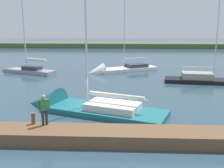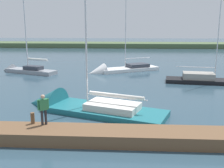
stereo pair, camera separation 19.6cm
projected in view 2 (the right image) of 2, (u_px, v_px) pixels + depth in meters
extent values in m
plane|color=#2D4756|center=(106.00, 110.00, 20.03)|extent=(200.00, 200.00, 0.00)
cube|color=#4C603D|center=(122.00, 47.00, 73.07)|extent=(180.00, 8.00, 2.40)
cube|color=brown|center=(98.00, 136.00, 14.60)|extent=(25.38, 1.92, 0.70)
cylinder|color=brown|center=(33.00, 118.00, 15.33)|extent=(0.22, 0.22, 0.64)
cube|color=black|center=(204.00, 83.00, 29.18)|extent=(8.25, 3.36, 0.80)
cube|color=gray|center=(198.00, 76.00, 29.13)|extent=(3.46, 2.27, 0.69)
cylinder|color=silver|center=(219.00, 32.00, 27.78)|extent=(0.10, 0.10, 10.05)
cylinder|color=silver|center=(196.00, 67.00, 28.99)|extent=(4.03, 0.64, 0.08)
cube|color=white|center=(129.00, 71.00, 36.61)|extent=(8.33, 5.88, 0.83)
cone|color=white|center=(97.00, 73.00, 34.75)|extent=(3.01, 3.11, 2.39)
cube|color=#333842|center=(138.00, 65.00, 37.01)|extent=(3.34, 2.98, 0.46)
cylinder|color=silver|center=(126.00, 32.00, 35.25)|extent=(0.10, 0.10, 9.58)
cylinder|color=silver|center=(138.00, 58.00, 36.79)|extent=(3.40, 1.82, 0.08)
cube|color=#1E6B75|center=(104.00, 113.00, 19.24)|extent=(9.32, 5.85, 0.75)
cone|color=#1E6B75|center=(45.00, 105.00, 21.27)|extent=(3.53, 3.71, 2.96)
cube|color=silver|center=(113.00, 106.00, 18.84)|extent=(4.13, 3.26, 0.47)
cylinder|color=silver|center=(86.00, 28.00, 18.46)|extent=(0.13, 0.13, 11.12)
cylinder|color=silver|center=(116.00, 97.00, 18.59)|extent=(4.26, 1.66, 0.10)
cylinder|color=silver|center=(116.00, 95.00, 18.57)|extent=(3.88, 1.64, 0.24)
cube|color=gray|center=(31.00, 73.00, 34.86)|extent=(7.16, 4.23, 0.86)
cone|color=gray|center=(8.00, 71.00, 36.47)|extent=(2.19, 2.29, 1.82)
cube|color=#333842|center=(33.00, 68.00, 34.55)|extent=(2.63, 2.07, 0.47)
cylinder|color=silver|center=(26.00, 34.00, 33.99)|extent=(0.14, 0.14, 8.84)
cylinder|color=silver|center=(38.00, 60.00, 34.02)|extent=(3.09, 1.29, 0.11)
cylinder|color=silver|center=(38.00, 59.00, 33.99)|extent=(2.83, 1.30, 0.25)
cylinder|color=#28282D|center=(46.00, 117.00, 15.20)|extent=(0.14, 0.14, 0.87)
cylinder|color=#28282D|center=(42.00, 118.00, 15.08)|extent=(0.14, 0.14, 0.87)
cube|color=#337F4C|center=(43.00, 105.00, 14.98)|extent=(0.51, 0.46, 0.61)
sphere|color=tan|center=(43.00, 97.00, 14.88)|extent=(0.23, 0.23, 0.23)
cylinder|color=#337F4C|center=(48.00, 104.00, 15.13)|extent=(0.09, 0.09, 0.58)
cylinder|color=#337F4C|center=(38.00, 105.00, 14.82)|extent=(0.09, 0.09, 0.58)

